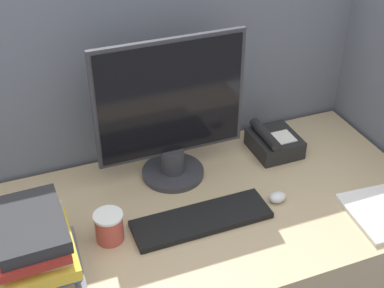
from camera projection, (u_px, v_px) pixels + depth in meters
cubicle_panel_rear at (158, 154)px, 2.11m from camera, size 1.95×0.04×1.45m
monitor at (171, 117)px, 1.78m from camera, size 0.52×0.22×0.52m
keyboard at (202, 219)px, 1.70m from camera, size 0.45×0.14×0.02m
mouse at (277, 197)px, 1.78m from camera, size 0.06×0.04×0.04m
coffee_cup at (109, 227)px, 1.62m from camera, size 0.09×0.09×0.10m
book_stack at (34, 247)px, 1.47m from camera, size 0.24×0.30×0.21m
desk_telephone at (274, 142)px, 2.01m from camera, size 0.17×0.18×0.11m
paper_pile at (381, 213)px, 1.73m from camera, size 0.22×0.26×0.02m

